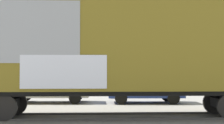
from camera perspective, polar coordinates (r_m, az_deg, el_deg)
name	(u,v)px	position (r m, az deg, el deg)	size (l,w,h in m)	color
ground_plane	(120,117)	(11.54, 1.52, -10.36)	(260.00, 260.00, 0.00)	gray
track	(138,116)	(11.60, 4.93, -10.12)	(60.02, 3.23, 0.08)	#4C4742
freight_car	(117,42)	(11.46, 1.00, 3.85)	(15.29, 3.22, 5.03)	olive
flagpole	(15,20)	(23.59, -17.93, 7.54)	(0.35, 1.68, 8.38)	silver
hillside	(98,57)	(81.93, -2.65, 0.94)	(153.59, 34.92, 15.86)	slate
parked_car_silver	(49,88)	(17.13, -11.82, -4.85)	(4.41, 2.01, 1.60)	#B7BABF
parked_car_blue	(145,88)	(16.69, 6.23, -4.99)	(4.09, 2.03, 1.57)	navy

